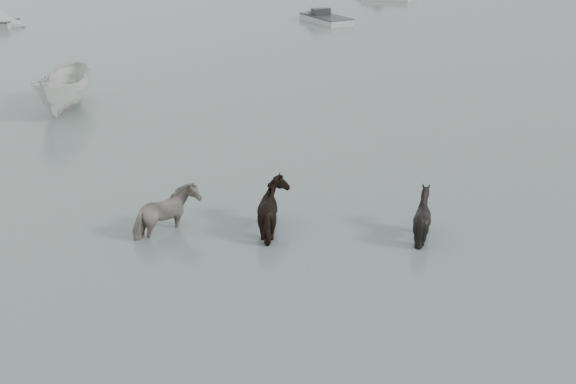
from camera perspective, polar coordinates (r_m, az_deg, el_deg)
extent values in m
plane|color=#55655D|center=(15.03, -2.39, -6.25)|extent=(140.00, 140.00, 0.00)
imported|color=black|center=(16.62, -9.68, -0.98)|extent=(1.78, 1.20, 1.38)
imported|color=black|center=(16.49, -0.88, -0.66)|extent=(1.35, 1.54, 1.47)
imported|color=black|center=(16.53, 10.63, -1.27)|extent=(1.29, 1.17, 1.33)
imported|color=silver|center=(27.22, -17.26, 7.87)|extent=(3.40, 4.33, 1.59)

